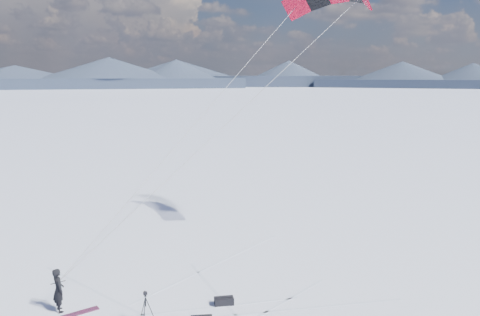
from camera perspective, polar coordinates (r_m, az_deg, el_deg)
name	(u,v)px	position (r m, az deg, el deg)	size (l,w,h in m)	color
horizon_hills	(128,217)	(17.06, -13.53, -6.96)	(704.84, 706.81, 9.25)	#20263D
snowkiter	(60,311)	(19.83, -21.09, -16.99)	(0.62, 0.41, 1.69)	black
snowboard	(78,313)	(19.40, -19.15, -17.44)	(1.54, 0.29, 0.04)	#721E48
tripod	(146,304)	(17.65, -11.44, -17.01)	(0.60, 0.67, 1.28)	black
gear_bag_b	(224,301)	(19.02, -1.97, -17.00)	(0.79, 0.47, 0.34)	black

